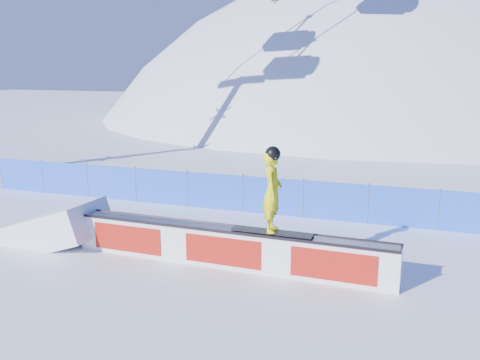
% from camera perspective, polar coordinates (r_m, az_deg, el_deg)
% --- Properties ---
extents(ground, '(160.00, 160.00, 0.00)m').
position_cam_1_polar(ground, '(13.22, -2.15, -8.64)').
color(ground, white).
rests_on(ground, ground).
extents(snow_hill, '(64.00, 64.00, 64.00)m').
position_cam_1_polar(snow_hill, '(58.25, 13.98, -11.32)').
color(snow_hill, silver).
rests_on(snow_hill, ground).
extents(safety_fence, '(22.05, 0.05, 1.30)m').
position_cam_1_polar(safety_fence, '(17.12, 3.49, -1.75)').
color(safety_fence, blue).
rests_on(safety_fence, ground).
extents(rail_box, '(7.98, 0.73, 0.96)m').
position_cam_1_polar(rail_box, '(12.76, -1.42, -7.16)').
color(rail_box, white).
rests_on(rail_box, ground).
extents(snow_ramp, '(2.69, 1.72, 1.66)m').
position_cam_1_polar(snow_ramp, '(15.43, -18.86, -6.25)').
color(snow_ramp, white).
rests_on(snow_ramp, ground).
extents(snowboarder, '(1.91, 0.74, 1.99)m').
position_cam_1_polar(snowboarder, '(11.98, 3.48, -1.16)').
color(snowboarder, black).
rests_on(snowboarder, rail_box).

